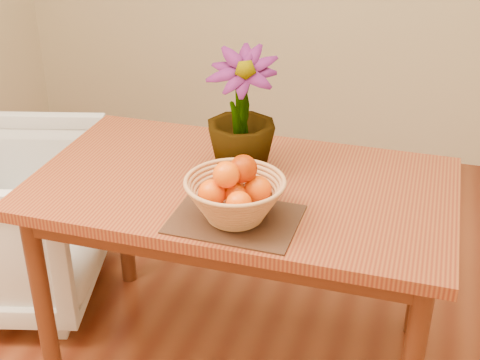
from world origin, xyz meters
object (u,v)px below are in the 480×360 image
(potted_plant, at_px, (241,112))
(table, at_px, (241,205))
(armchair, at_px, (3,212))
(wicker_basket, at_px, (235,201))

(potted_plant, bearing_deg, table, -77.14)
(table, height_order, potted_plant, potted_plant)
(armchair, bearing_deg, potted_plant, -105.61)
(potted_plant, bearing_deg, armchair, 174.53)
(wicker_basket, height_order, armchair, wicker_basket)
(table, xyz_separation_m, potted_plant, (-0.03, 0.09, 0.30))
(table, height_order, wicker_basket, wicker_basket)
(table, bearing_deg, armchair, 174.16)
(potted_plant, relative_size, armchair, 0.54)
(table, bearing_deg, potted_plant, 107.43)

